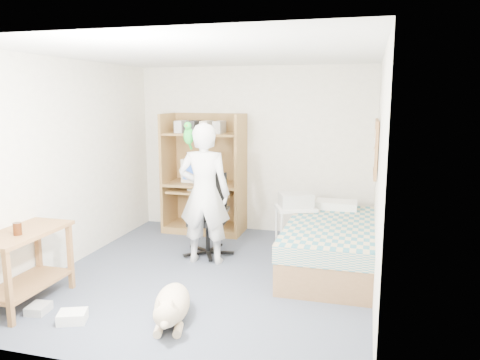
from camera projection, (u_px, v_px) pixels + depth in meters
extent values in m
plane|color=#414959|center=(212.00, 275.00, 5.44)|extent=(4.00, 4.00, 0.00)
cube|color=beige|center=(254.00, 150.00, 7.12)|extent=(3.60, 0.02, 2.50)
cube|color=beige|center=(379.00, 177.00, 4.75)|extent=(0.02, 4.00, 2.50)
cube|color=beige|center=(71.00, 163.00, 5.69)|extent=(0.02, 4.00, 2.50)
cube|color=white|center=(210.00, 54.00, 5.00)|extent=(3.60, 4.00, 0.02)
cube|color=brown|center=(169.00, 172.00, 7.23)|extent=(0.04, 0.60, 1.80)
cube|color=brown|center=(241.00, 175.00, 6.93)|extent=(0.04, 0.60, 1.80)
cube|color=brown|center=(210.00, 171.00, 7.35)|extent=(1.20, 0.02, 1.80)
cube|color=brown|center=(204.00, 184.00, 7.11)|extent=(1.12, 0.60, 0.04)
cube|color=brown|center=(202.00, 191.00, 7.05)|extent=(1.00, 0.50, 0.03)
cube|color=brown|center=(204.00, 134.00, 6.97)|extent=(1.12, 0.55, 0.03)
cube|color=brown|center=(205.00, 228.00, 7.23)|extent=(1.12, 0.60, 0.10)
cube|color=brown|center=(330.00, 254.00, 5.64)|extent=(1.00, 2.00, 0.36)
cube|color=teal|center=(331.00, 232.00, 5.59)|extent=(1.02, 2.02, 0.20)
cube|color=white|center=(336.00, 205.00, 6.32)|extent=(0.55, 0.35, 0.12)
cube|color=brown|center=(22.00, 233.00, 4.58)|extent=(0.50, 1.00, 0.04)
cube|color=brown|center=(9.00, 290.00, 4.17)|extent=(0.05, 0.05, 0.70)
cube|color=brown|center=(39.00, 254.00, 5.13)|extent=(0.05, 0.05, 0.70)
cube|color=brown|center=(70.00, 257.00, 5.02)|extent=(0.05, 0.05, 0.70)
cube|color=brown|center=(26.00, 284.00, 4.68)|extent=(0.46, 0.92, 0.03)
cube|color=#9A7745|center=(376.00, 148.00, 5.57)|extent=(0.03, 0.90, 0.60)
cube|color=brown|center=(377.00, 122.00, 5.52)|extent=(0.04, 0.94, 0.04)
cube|color=brown|center=(375.00, 173.00, 5.63)|extent=(0.04, 0.94, 0.04)
cylinder|color=black|center=(208.00, 252.00, 6.15)|extent=(0.59, 0.59, 0.06)
cylinder|color=black|center=(208.00, 238.00, 6.11)|extent=(0.06, 0.06, 0.39)
cube|color=black|center=(208.00, 220.00, 6.07)|extent=(0.50, 0.50, 0.08)
cube|color=black|center=(211.00, 192.00, 6.24)|extent=(0.42, 0.10, 0.54)
cube|color=black|center=(189.00, 209.00, 6.08)|extent=(0.07, 0.30, 0.04)
cube|color=black|center=(226.00, 210.00, 6.01)|extent=(0.07, 0.30, 0.04)
imported|color=white|center=(204.00, 194.00, 5.75)|extent=(0.68, 0.49, 1.75)
ellipsoid|color=#169725|center=(189.00, 136.00, 5.70)|extent=(0.13, 0.13, 0.21)
sphere|color=#169725|center=(188.00, 125.00, 5.64)|extent=(0.09, 0.09, 0.09)
cone|color=#D65513|center=(187.00, 126.00, 5.59)|extent=(0.04, 0.04, 0.04)
cylinder|color=#169725|center=(190.00, 145.00, 5.77)|extent=(0.04, 0.14, 0.12)
ellipsoid|color=tan|center=(173.00, 304.00, 4.35)|extent=(0.49, 0.73, 0.31)
sphere|color=tan|center=(166.00, 315.00, 3.97)|extent=(0.23, 0.23, 0.23)
cone|color=tan|center=(159.00, 304.00, 3.93)|extent=(0.07, 0.07, 0.08)
cone|color=tan|center=(172.00, 304.00, 3.93)|extent=(0.07, 0.07, 0.08)
ellipsoid|color=tan|center=(165.00, 324.00, 3.88)|extent=(0.11, 0.14, 0.08)
cylinder|color=tan|center=(177.00, 293.00, 4.72)|extent=(0.11, 0.22, 0.11)
cube|color=silver|center=(296.00, 208.00, 6.21)|extent=(0.62, 0.57, 0.04)
cube|color=silver|center=(295.00, 240.00, 6.29)|extent=(0.57, 0.52, 0.03)
cylinder|color=silver|center=(276.00, 232.00, 6.16)|extent=(0.03, 0.03, 0.59)
cylinder|color=silver|center=(310.00, 234.00, 6.04)|extent=(0.03, 0.03, 0.59)
cylinder|color=silver|center=(281.00, 225.00, 6.48)|extent=(0.03, 0.03, 0.59)
cylinder|color=silver|center=(314.00, 227.00, 6.37)|extent=(0.03, 0.03, 0.59)
cube|color=#B5B5B0|center=(296.00, 200.00, 6.19)|extent=(0.51, 0.45, 0.18)
cube|color=beige|center=(197.00, 170.00, 7.15)|extent=(0.40, 0.42, 0.35)
cube|color=navy|center=(192.00, 172.00, 6.97)|extent=(0.30, 0.04, 0.24)
cube|color=beige|center=(203.00, 190.00, 7.00)|extent=(0.47, 0.23, 0.03)
cylinder|color=gold|center=(225.00, 180.00, 6.96)|extent=(0.08, 0.08, 0.12)
cylinder|color=#3A1909|center=(17.00, 229.00, 4.45)|extent=(0.08, 0.08, 0.12)
cube|color=white|center=(72.00, 317.00, 4.31)|extent=(0.31, 0.28, 0.10)
cube|color=#ACACA7|center=(39.00, 309.00, 4.49)|extent=(0.21, 0.24, 0.08)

